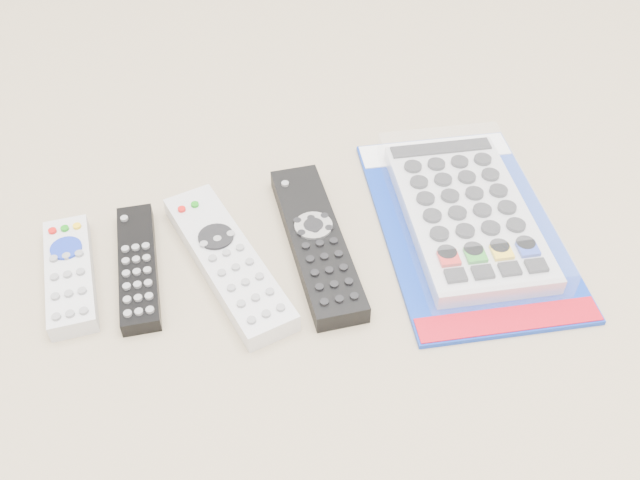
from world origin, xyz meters
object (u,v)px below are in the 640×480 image
object	(u,v)px
remote_large_black	(316,241)
remote_small_grey	(70,274)
jumbo_remote_packaged	(467,212)
remote_silver_dvd	(228,261)
remote_slim_black	(138,266)

from	to	relation	value
remote_large_black	remote_small_grey	bearing A→B (deg)	176.29
remote_large_black	jumbo_remote_packaged	xyz separation A→B (m)	(0.17, -0.02, 0.01)
remote_small_grey	remote_silver_dvd	distance (m)	0.17
remote_small_grey	remote_slim_black	world-z (taller)	remote_small_grey
remote_silver_dvd	remote_small_grey	bearing A→B (deg)	156.77
remote_silver_dvd	jumbo_remote_packaged	bearing A→B (deg)	-14.81
remote_slim_black	remote_large_black	world-z (taller)	remote_large_black
remote_small_grey	jumbo_remote_packaged	world-z (taller)	jumbo_remote_packaged
remote_small_grey	remote_silver_dvd	xyz separation A→B (m)	(0.16, -0.04, 0.00)
remote_silver_dvd	jumbo_remote_packaged	xyz separation A→B (m)	(0.27, -0.02, 0.01)
remote_large_black	remote_slim_black	bearing A→B (deg)	176.24
remote_small_grey	remote_slim_black	xyz separation A→B (m)	(0.07, -0.01, -0.00)
remote_small_grey	remote_large_black	world-z (taller)	remote_large_black
remote_silver_dvd	remote_large_black	bearing A→B (deg)	-12.00
remote_slim_black	remote_small_grey	bearing A→B (deg)	178.25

